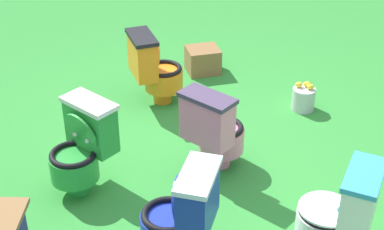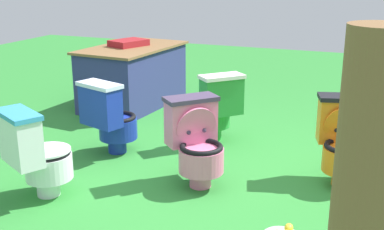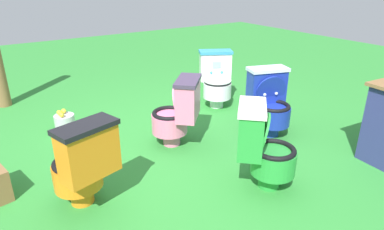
{
  "view_description": "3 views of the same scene",
  "coord_description": "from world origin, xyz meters",
  "px_view_note": "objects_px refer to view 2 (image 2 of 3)",
  "views": [
    {
      "loc": [
        0.33,
        3.97,
        2.85
      ],
      "look_at": [
        0.11,
        -0.01,
        0.47
      ],
      "focal_mm": 54.85,
      "sensor_mm": 36.0,
      "label": 1
    },
    {
      "loc": [
        -3.6,
        -1.33,
        1.76
      ],
      "look_at": [
        0.32,
        0.26,
        0.46
      ],
      "focal_mm": 45.95,
      "sensor_mm": 36.0,
      "label": 2
    },
    {
      "loc": [
        2.69,
        -1.6,
        1.69
      ],
      "look_at": [
        0.28,
        0.01,
        0.47
      ],
      "focal_mm": 31.96,
      "sensor_mm": 36.0,
      "label": 3
    }
  ],
  "objects_px": {
    "toilet_green": "(216,107)",
    "vendor_table": "(133,76)",
    "toilet_blue": "(110,117)",
    "toilet_white": "(36,154)",
    "toilet_pink": "(197,141)",
    "toilet_orange": "(344,140)"
  },
  "relations": [
    {
      "from": "toilet_green",
      "to": "vendor_table",
      "type": "height_order",
      "value": "vendor_table"
    },
    {
      "from": "toilet_green",
      "to": "toilet_blue",
      "type": "bearing_deg",
      "value": 175.0
    },
    {
      "from": "toilet_green",
      "to": "vendor_table",
      "type": "xyz_separation_m",
      "value": [
        0.9,
        1.46,
        0.02
      ]
    },
    {
      "from": "toilet_green",
      "to": "vendor_table",
      "type": "relative_size",
      "value": 0.48
    },
    {
      "from": "toilet_blue",
      "to": "toilet_white",
      "type": "bearing_deg",
      "value": -73.99
    },
    {
      "from": "vendor_table",
      "to": "toilet_pink",
      "type": "bearing_deg",
      "value": -139.53
    },
    {
      "from": "toilet_pink",
      "to": "toilet_orange",
      "type": "distance_m",
      "value": 1.22
    },
    {
      "from": "toilet_white",
      "to": "toilet_orange",
      "type": "bearing_deg",
      "value": 56.67
    },
    {
      "from": "toilet_blue",
      "to": "toilet_orange",
      "type": "height_order",
      "value": "same"
    },
    {
      "from": "toilet_blue",
      "to": "toilet_white",
      "type": "distance_m",
      "value": 1.02
    },
    {
      "from": "toilet_green",
      "to": "toilet_orange",
      "type": "height_order",
      "value": "same"
    },
    {
      "from": "toilet_green",
      "to": "toilet_blue",
      "type": "relative_size",
      "value": 1.0
    },
    {
      "from": "toilet_orange",
      "to": "vendor_table",
      "type": "bearing_deg",
      "value": -43.74
    },
    {
      "from": "toilet_blue",
      "to": "toilet_orange",
      "type": "xyz_separation_m",
      "value": [
        0.18,
        -2.13,
        0.0
      ]
    },
    {
      "from": "toilet_green",
      "to": "toilet_blue",
      "type": "xyz_separation_m",
      "value": [
        -0.72,
        0.82,
        0.0
      ]
    },
    {
      "from": "toilet_pink",
      "to": "toilet_blue",
      "type": "xyz_separation_m",
      "value": [
        0.3,
        1.0,
        0.0
      ]
    },
    {
      "from": "toilet_pink",
      "to": "vendor_table",
      "type": "height_order",
      "value": "vendor_table"
    },
    {
      "from": "toilet_green",
      "to": "toilet_orange",
      "type": "relative_size",
      "value": 1.0
    },
    {
      "from": "toilet_pink",
      "to": "toilet_orange",
      "type": "relative_size",
      "value": 1.0
    },
    {
      "from": "toilet_green",
      "to": "toilet_pink",
      "type": "xyz_separation_m",
      "value": [
        -1.02,
        -0.19,
        0.0
      ]
    },
    {
      "from": "toilet_pink",
      "to": "toilet_white",
      "type": "distance_m",
      "value": 1.27
    },
    {
      "from": "toilet_pink",
      "to": "vendor_table",
      "type": "relative_size",
      "value": 0.48
    }
  ]
}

